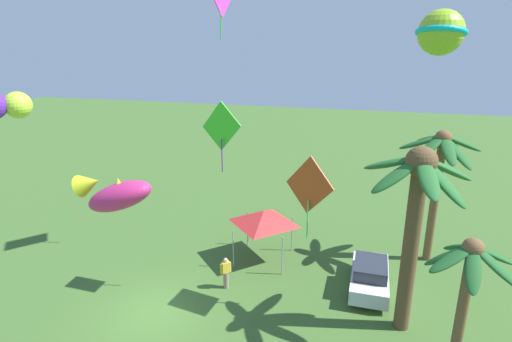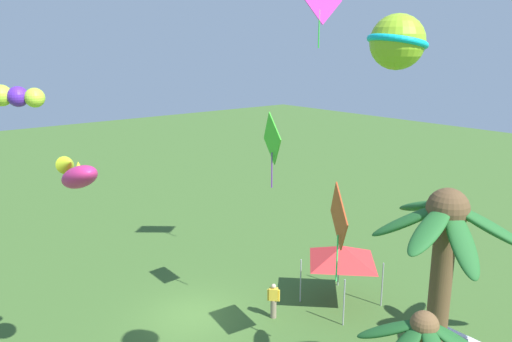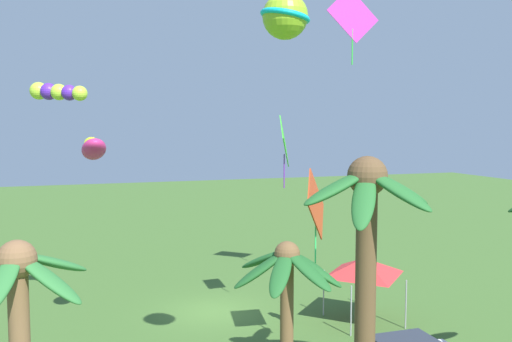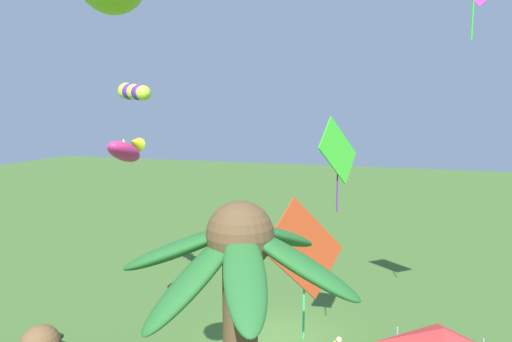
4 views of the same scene
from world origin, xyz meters
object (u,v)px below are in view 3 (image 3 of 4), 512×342
object	(u,v)px
kite_diamond_4	(284,142)
kite_ball_5	(285,16)
palm_tree_1	(20,324)
palm_tree_2	(366,230)
spectator_0	(287,304)
kite_diamond_3	(353,16)
festival_tent	(364,267)
kite_fish_1	(94,148)
kite_tube_2	(56,92)
palm_tree_3	(287,296)
kite_diamond_0	(316,206)

from	to	relation	value
kite_diamond_4	kite_ball_5	distance (m)	9.06
palm_tree_1	palm_tree_2	xyz separation A→B (m)	(-9.20, -1.86, 1.10)
spectator_0	kite_diamond_3	bearing A→B (deg)	-160.19
festival_tent	kite_fish_1	bearing A→B (deg)	-4.55
kite_diamond_3	kite_tube_2	bearing A→B (deg)	-5.62
palm_tree_2	kite_ball_5	world-z (taller)	kite_ball_5
kite_ball_5	palm_tree_3	bearing A→B (deg)	71.60
kite_diamond_4	kite_ball_5	xyz separation A→B (m)	(3.01, 7.71, 3.68)
kite_diamond_0	kite_diamond_3	world-z (taller)	kite_diamond_3
festival_tent	palm_tree_1	bearing A→B (deg)	33.85
palm_tree_3	kite_diamond_0	bearing A→B (deg)	-120.90
palm_tree_2	kite_diamond_3	world-z (taller)	kite_diamond_3
spectator_0	kite_tube_2	bearing A→B (deg)	-15.75
kite_diamond_4	festival_tent	bearing A→B (deg)	163.14
kite_fish_1	palm_tree_2	bearing A→B (deg)	132.98
spectator_0	palm_tree_2	bearing A→B (deg)	84.85
palm_tree_1	palm_tree_2	size ratio (longest dim) A/B	0.81
kite_diamond_0	kite_diamond_3	xyz separation A→B (m)	(-4.18, -5.21, 7.95)
kite_fish_1	kite_diamond_4	distance (m)	7.83
spectator_0	kite_fish_1	xyz separation A→B (m)	(8.00, 0.15, 6.95)
palm_tree_2	kite_diamond_4	size ratio (longest dim) A/B	2.49
festival_tent	kite_diamond_3	size ratio (longest dim) A/B	0.81
kite_fish_1	festival_tent	bearing A→B (deg)	175.45
kite_diamond_4	kite_diamond_0	bearing A→B (deg)	86.11
palm_tree_2	kite_diamond_0	distance (m)	4.12
spectator_0	kite_diamond_3	distance (m)	13.44
palm_tree_1	kite_ball_5	distance (m)	10.00
spectator_0	kite_diamond_0	xyz separation A→B (m)	(0.44, 3.86, 4.89)
kite_diamond_0	kite_ball_5	distance (m)	7.55
palm_tree_3	kite_tube_2	bearing A→B (deg)	-64.86
kite_fish_1	kite_diamond_0	bearing A→B (deg)	153.88
kite_diamond_0	kite_diamond_4	world-z (taller)	kite_diamond_4
palm_tree_2	kite_fish_1	world-z (taller)	kite_fish_1
palm_tree_1	kite_diamond_4	world-z (taller)	kite_diamond_4
festival_tent	kite_ball_5	bearing A→B (deg)	46.45
kite_diamond_3	palm_tree_3	bearing A→B (deg)	55.09
palm_tree_1	kite_diamond_0	distance (m)	11.27
palm_tree_2	kite_diamond_4	distance (m)	8.29
kite_ball_5	kite_diamond_0	bearing A→B (deg)	-125.33
palm_tree_3	kite_fish_1	xyz separation A→B (m)	(4.28, -9.19, 3.43)
spectator_0	kite_tube_2	xyz separation A→B (m)	(9.34, -2.63, 9.19)
kite_fish_1	kite_ball_5	bearing A→B (deg)	122.43
palm_tree_1	spectator_0	distance (m)	14.44
palm_tree_3	festival_tent	xyz separation A→B (m)	(-6.90, -8.30, -1.86)
kite_fish_1	kite_tube_2	xyz separation A→B (m)	(1.33, -2.78, 2.24)
palm_tree_1	kite_tube_2	xyz separation A→B (m)	(-0.59, -12.46, 5.52)
palm_tree_2	spectator_0	bearing A→B (deg)	-95.15
kite_fish_1	kite_diamond_4	size ratio (longest dim) A/B	0.69
festival_tent	kite_diamond_3	world-z (taller)	kite_diamond_3
palm_tree_3	kite_diamond_0	xyz separation A→B (m)	(-3.28, -5.48, 1.37)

